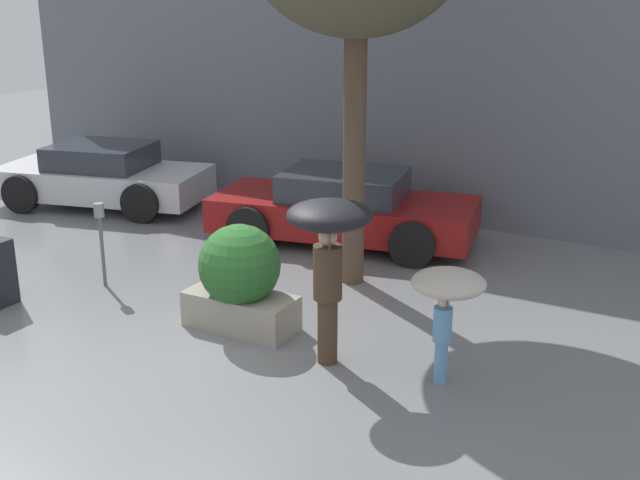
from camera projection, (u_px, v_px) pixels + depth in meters
name	position (u px, v px, depth m)	size (l,w,h in m)	color
ground_plane	(196.00, 351.00, 9.44)	(40.00, 40.00, 0.00)	slate
building_facade	(417.00, 50.00, 13.91)	(18.00, 0.30, 6.00)	slate
planter_box	(240.00, 278.00, 9.88)	(1.41, 1.02, 1.34)	#9E9384
person_adult	(329.00, 239.00, 8.62)	(0.93, 0.93, 1.94)	#473323
person_child	(448.00, 291.00, 8.33)	(0.78, 0.78, 1.31)	#669ED1
parked_car_near	(344.00, 208.00, 13.24)	(4.56, 2.57, 1.20)	maroon
parked_car_far	(103.00, 176.00, 15.39)	(4.27, 2.66, 1.20)	silver
parking_meter	(100.00, 227.00, 11.20)	(0.14, 0.14, 1.22)	#595B60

